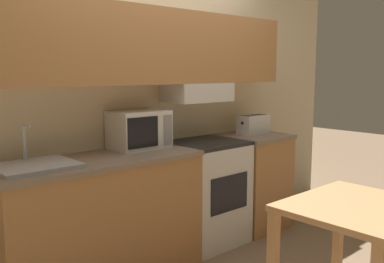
{
  "coord_description": "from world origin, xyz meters",
  "views": [
    {
      "loc": [
        -2.06,
        -2.87,
        1.49
      ],
      "look_at": [
        0.05,
        -0.53,
        1.05
      ],
      "focal_mm": 40.0,
      "sensor_mm": 36.0,
      "label": 1
    }
  ],
  "objects_px": {
    "microwave": "(139,130)",
    "stove_range": "(206,192)",
    "dining_table": "(356,224)",
    "sink_basin": "(35,165)",
    "toaster": "(253,124)"
  },
  "relations": [
    {
      "from": "microwave",
      "to": "stove_range",
      "type": "bearing_deg",
      "value": -10.64
    },
    {
      "from": "stove_range",
      "to": "microwave",
      "type": "xyz_separation_m",
      "value": [
        -0.61,
        0.11,
        0.59
      ]
    },
    {
      "from": "stove_range",
      "to": "dining_table",
      "type": "xyz_separation_m",
      "value": [
        -0.17,
        -1.45,
        0.15
      ]
    },
    {
      "from": "microwave",
      "to": "dining_table",
      "type": "height_order",
      "value": "microwave"
    },
    {
      "from": "stove_range",
      "to": "microwave",
      "type": "relative_size",
      "value": 2.06
    },
    {
      "from": "stove_range",
      "to": "sink_basin",
      "type": "relative_size",
      "value": 1.86
    },
    {
      "from": "stove_range",
      "to": "sink_basin",
      "type": "xyz_separation_m",
      "value": [
        -1.49,
        -0.01,
        0.47
      ]
    },
    {
      "from": "microwave",
      "to": "sink_basin",
      "type": "distance_m",
      "value": 0.89
    },
    {
      "from": "toaster",
      "to": "sink_basin",
      "type": "xyz_separation_m",
      "value": [
        -2.13,
        -0.03,
        -0.07
      ]
    },
    {
      "from": "sink_basin",
      "to": "dining_table",
      "type": "xyz_separation_m",
      "value": [
        1.32,
        -1.44,
        -0.32
      ]
    },
    {
      "from": "microwave",
      "to": "toaster",
      "type": "bearing_deg",
      "value": -4.31
    },
    {
      "from": "stove_range",
      "to": "dining_table",
      "type": "distance_m",
      "value": 1.46
    },
    {
      "from": "sink_basin",
      "to": "toaster",
      "type": "bearing_deg",
      "value": 0.74
    },
    {
      "from": "stove_range",
      "to": "sink_basin",
      "type": "distance_m",
      "value": 1.56
    },
    {
      "from": "stove_range",
      "to": "dining_table",
      "type": "bearing_deg",
      "value": -96.73
    }
  ]
}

